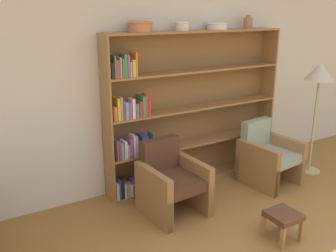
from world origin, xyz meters
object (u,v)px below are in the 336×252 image
bowl_stoneware (182,26)px  footstool (283,218)px  bowl_terracotta (140,26)px  floor_lamp (320,78)px  bowl_slate (217,26)px  armchair_leather (171,181)px  bookshelf (181,112)px  vase_tall (248,23)px  armchair_cushioned (268,156)px

bowl_stoneware → footstool: (0.15, -1.70, -1.84)m
bowl_terracotta → floor_lamp: bearing=-16.2°
bowl_slate → armchair_leather: bearing=-149.9°
bookshelf → bowl_stoneware: (-0.02, -0.03, 1.11)m
bookshelf → bowl_stoneware: size_ratio=14.01×
bowl_slate → armchair_leather: bowl_slate is taller
armchair_leather → bowl_terracotta: bearing=-89.5°
vase_tall → floor_lamp: bearing=-43.1°
bookshelf → armchair_cushioned: size_ratio=3.09×
bowl_slate → floor_lamp: size_ratio=0.18×
bowl_slate → armchair_cushioned: bearing=-53.2°
bowl_terracotta → vase_tall: bearing=-0.0°
vase_tall → footstool: size_ratio=0.59×
footstool → bowl_slate: bearing=77.0°
armchair_leather → floor_lamp: size_ratio=0.52×
vase_tall → bookshelf: bearing=178.6°
bowl_stoneware → bowl_terracotta: bearing=180.0°
bowl_stoneware → armchair_cushioned: bearing=-31.7°
vase_tall → bowl_slate: bearing=180.0°
floor_lamp → footstool: bearing=-148.5°
floor_lamp → footstool: 2.24m
bowl_terracotta → floor_lamp: 2.57m
bowl_slate → footstool: bearing=-103.0°
bookshelf → armchair_leather: bearing=-130.3°
bookshelf → armchair_cushioned: bearing=-33.2°
vase_tall → armchair_leather: bearing=-158.8°
bowl_slate → footstool: (-0.39, -1.70, -1.83)m
bowl_stoneware → bowl_slate: bowl_stoneware is taller
armchair_leather → floor_lamp: floor_lamp is taller
bowl_terracotta → bowl_slate: size_ratio=1.04×
bookshelf → armchair_leather: size_ratio=3.09×
bowl_terracotta → vase_tall: 1.64m
armchair_leather → vase_tall: bearing=-162.3°
bookshelf → bowl_terracotta: (-0.59, -0.03, 1.11)m
bowl_terracotta → armchair_leather: bearing=-86.0°
bowl_slate → footstool: size_ratio=0.91×
bowl_terracotta → armchair_leather: 1.82m
bookshelf → armchair_cushioned: 1.32m
bowl_terracotta → armchair_cushioned: 2.41m
bowl_slate → armchair_cushioned: 1.86m
armchair_cushioned → footstool: size_ratio=2.72×
bookshelf → floor_lamp: bookshelf is taller
armchair_cushioned → bowl_stoneware: bearing=-38.1°
bowl_stoneware → footstool: bowl_stoneware is taller
armchair_cushioned → footstool: (-0.85, -1.08, -0.14)m
bowl_stoneware → vase_tall: 1.06m
vase_tall → armchair_cushioned: size_ratio=0.22×
bowl_stoneware → bowl_slate: (0.54, 0.00, -0.01)m
vase_tall → footstool: vase_tall is taller
floor_lamp → bowl_stoneware: bearing=159.1°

